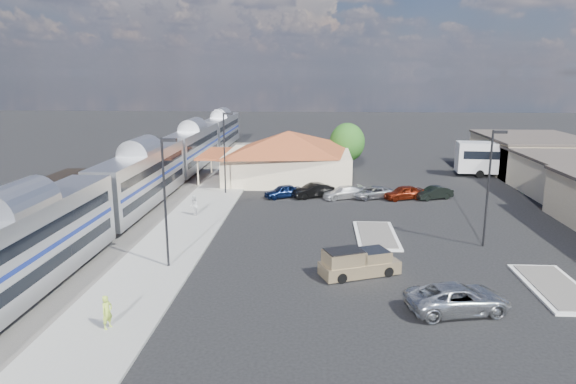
# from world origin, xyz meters

# --- Properties ---
(ground) EXTENTS (280.00, 280.00, 0.00)m
(ground) POSITION_xyz_m (0.00, 0.00, 0.00)
(ground) COLOR black
(ground) RESTS_ON ground
(railbed) EXTENTS (16.00, 100.00, 0.12)m
(railbed) POSITION_xyz_m (-21.00, 8.00, 0.06)
(railbed) COLOR #4C4944
(railbed) RESTS_ON ground
(platform) EXTENTS (5.50, 92.00, 0.18)m
(platform) POSITION_xyz_m (-12.00, 6.00, 0.09)
(platform) COLOR gray
(platform) RESTS_ON ground
(passenger_train) EXTENTS (3.00, 104.00, 5.55)m
(passenger_train) POSITION_xyz_m (-18.00, 9.62, 2.87)
(passenger_train) COLOR silver
(passenger_train) RESTS_ON ground
(freight_cars) EXTENTS (2.80, 46.00, 4.00)m
(freight_cars) POSITION_xyz_m (-24.00, 2.45, 1.93)
(freight_cars) COLOR black
(freight_cars) RESTS_ON ground
(station_depot) EXTENTS (18.35, 12.24, 6.20)m
(station_depot) POSITION_xyz_m (-4.56, 24.00, 3.13)
(station_depot) COLOR beige
(station_depot) RESTS_ON ground
(traffic_island_south) EXTENTS (3.30, 7.50, 0.21)m
(traffic_island_south) POSITION_xyz_m (4.00, 2.00, 0.10)
(traffic_island_south) COLOR silver
(traffic_island_south) RESTS_ON ground
(traffic_island_north) EXTENTS (3.30, 7.50, 0.21)m
(traffic_island_north) POSITION_xyz_m (14.00, -8.00, 0.10)
(traffic_island_north) COLOR silver
(traffic_island_north) RESTS_ON ground
(lamp_plat_s) EXTENTS (1.08, 0.25, 9.00)m
(lamp_plat_s) POSITION_xyz_m (-10.90, -6.00, 5.34)
(lamp_plat_s) COLOR black
(lamp_plat_s) RESTS_ON ground
(lamp_plat_n) EXTENTS (1.08, 0.25, 9.00)m
(lamp_plat_n) POSITION_xyz_m (-10.90, 16.00, 5.34)
(lamp_plat_n) COLOR black
(lamp_plat_n) RESTS_ON ground
(lamp_lot) EXTENTS (1.08, 0.25, 9.00)m
(lamp_lot) POSITION_xyz_m (12.10, 0.00, 5.34)
(lamp_lot) COLOR black
(lamp_lot) RESTS_ON ground
(tree_depot) EXTENTS (4.71, 4.71, 6.63)m
(tree_depot) POSITION_xyz_m (3.00, 30.00, 4.02)
(tree_depot) COLOR #382314
(tree_depot) RESTS_ON ground
(pickup_truck) EXTENTS (5.56, 3.71, 1.81)m
(pickup_truck) POSITION_xyz_m (1.99, -6.43, 0.86)
(pickup_truck) COLOR tan
(pickup_truck) RESTS_ON ground
(suv) EXTENTS (6.23, 3.84, 1.61)m
(suv) POSITION_xyz_m (7.09, -11.51, 0.81)
(suv) COLOR #A2A6AA
(suv) RESTS_ON ground
(coach_bus) EXTENTS (13.89, 4.06, 4.40)m
(coach_bus) POSITION_xyz_m (24.00, 28.02, 2.53)
(coach_bus) COLOR white
(coach_bus) RESTS_ON ground
(person_a) EXTENTS (0.66, 0.77, 1.80)m
(person_a) POSITION_xyz_m (-11.60, -14.84, 1.08)
(person_a) COLOR #ABCD40
(person_a) RESTS_ON platform
(person_b) EXTENTS (0.86, 1.02, 1.88)m
(person_b) POSITION_xyz_m (-12.29, 6.77, 1.12)
(person_b) COLOR silver
(person_b) RESTS_ON platform
(parked_car_a) EXTENTS (4.40, 3.41, 1.40)m
(parked_car_a) POSITION_xyz_m (-4.56, 14.89, 0.70)
(parked_car_a) COLOR #0D1C44
(parked_car_a) RESTS_ON ground
(parked_car_b) EXTENTS (4.80, 3.58, 1.51)m
(parked_car_b) POSITION_xyz_m (-1.36, 15.19, 0.76)
(parked_car_b) COLOR black
(parked_car_b) RESTS_ON ground
(parked_car_c) EXTENTS (4.88, 3.56, 1.31)m
(parked_car_c) POSITION_xyz_m (1.84, 14.89, 0.66)
(parked_car_c) COLOR silver
(parked_car_c) RESTS_ON ground
(parked_car_d) EXTENTS (5.05, 3.69, 1.28)m
(parked_car_d) POSITION_xyz_m (5.04, 15.19, 0.64)
(parked_car_d) COLOR gray
(parked_car_d) RESTS_ON ground
(parked_car_e) EXTENTS (4.68, 3.22, 1.48)m
(parked_car_e) POSITION_xyz_m (8.24, 14.89, 0.74)
(parked_car_e) COLOR maroon
(parked_car_e) RESTS_ON ground
(parked_car_f) EXTENTS (4.36, 2.94, 1.36)m
(parked_car_f) POSITION_xyz_m (11.44, 15.19, 0.68)
(parked_car_f) COLOR black
(parked_car_f) RESTS_ON ground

